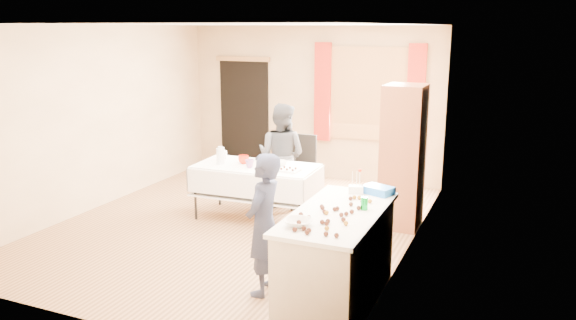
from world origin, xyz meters
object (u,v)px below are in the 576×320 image
at_px(counter, 337,257).
at_px(party_table, 256,187).
at_px(chair, 300,180).
at_px(cabinet, 403,157).
at_px(girl, 264,225).
at_px(woman, 281,155).

xyz_separation_m(counter, party_table, (-1.78, 1.87, -0.01)).
bearing_deg(chair, party_table, -100.93).
relative_size(cabinet, counter, 1.15).
height_order(cabinet, chair, cabinet).
xyz_separation_m(cabinet, party_table, (-1.88, -0.49, -0.49)).
height_order(cabinet, counter, cabinet).
relative_size(girl, woman, 0.93).
bearing_deg(woman, counter, 125.66).
height_order(party_table, woman, woman).
height_order(counter, party_table, counter).
relative_size(cabinet, chair, 1.92).
bearing_deg(party_table, chair, 77.52).
bearing_deg(counter, chair, 117.97).
distance_m(cabinet, girl, 2.60).
bearing_deg(counter, party_table, 133.50).
height_order(cabinet, girl, cabinet).
distance_m(chair, woman, 0.65).
distance_m(cabinet, counter, 2.42).
bearing_deg(chair, cabinet, -20.27).
height_order(chair, woman, woman).
xyz_separation_m(counter, chair, (-1.58, 2.97, -0.16)).
relative_size(party_table, woman, 1.12).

